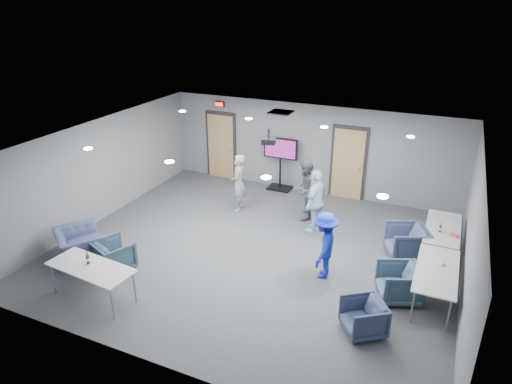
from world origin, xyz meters
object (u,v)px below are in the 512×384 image
at_px(person_b, 305,190).
at_px(chair_front_b, 80,246).
at_px(chair_right_c, 363,317).
at_px(table_right_b, 437,271).
at_px(person_d, 324,245).
at_px(chair_front_a, 114,255).
at_px(chair_right_a, 406,242).
at_px(bottle_right, 440,229).
at_px(projector, 269,141).
at_px(chair_right_b, 399,283).
at_px(table_front_left, 91,268).
at_px(person_c, 316,202).
at_px(tv_stand, 280,161).
at_px(bottle_front, 88,259).
at_px(person_a, 238,183).
at_px(table_right_a, 443,229).

height_order(person_b, chair_front_b, person_b).
relative_size(chair_right_c, table_right_b, 0.38).
relative_size(person_d, chair_front_a, 1.94).
xyz_separation_m(chair_right_a, bottle_right, (0.66, 0.15, 0.42)).
distance_m(table_right_b, projector, 4.71).
height_order(chair_right_a, chair_right_b, chair_right_a).
xyz_separation_m(person_d, chair_front_b, (-5.23, -1.62, -0.38)).
bearing_deg(chair_right_b, bottle_right, 139.77).
relative_size(chair_front_a, table_front_left, 0.41).
height_order(person_c, tv_stand, person_c).
distance_m(person_c, bottle_front, 5.51).
xyz_separation_m(person_c, bottle_right, (2.95, -0.20, -0.03)).
height_order(chair_front_b, table_front_left, same).
bearing_deg(bottle_front, person_a, 78.93).
relative_size(table_right_a, bottle_front, 6.41).
bearing_deg(chair_front_b, table_front_left, 176.49).
distance_m(table_right_b, bottle_right, 1.65).
distance_m(chair_right_b, tv_stand, 6.04).
bearing_deg(projector, tv_stand, 89.76).
xyz_separation_m(chair_right_a, bottle_front, (-5.59, -4.07, 0.44)).
relative_size(person_a, person_d, 1.09).
xyz_separation_m(person_d, table_front_left, (-3.95, -2.62, -0.06)).
distance_m(bottle_front, tv_stand, 6.84).
xyz_separation_m(chair_right_b, bottle_right, (0.59, 1.84, 0.45)).
height_order(person_d, chair_front_a, person_d).
bearing_deg(table_right_b, person_b, 54.91).
height_order(table_right_a, table_front_left, same).
distance_m(chair_right_a, chair_right_b, 1.69).
relative_size(person_a, table_right_a, 0.90).
height_order(chair_right_a, chair_right_c, chair_right_a).
height_order(person_d, tv_stand, tv_stand).
height_order(person_b, chair_front_a, person_b).
xyz_separation_m(bottle_front, projector, (2.17, 4.01, 1.57)).
bearing_deg(bottle_right, person_d, -142.82).
distance_m(chair_front_b, bottle_right, 8.13).
distance_m(person_c, person_d, 2.01).
bearing_deg(chair_front_a, bottle_front, 124.91).
distance_m(chair_front_a, projector, 4.40).
relative_size(chair_right_b, tv_stand, 0.48).
bearing_deg(chair_front_a, person_a, -84.15).
bearing_deg(chair_right_a, table_right_a, 96.60).
xyz_separation_m(person_c, chair_front_b, (-4.48, -3.48, -0.48)).
xyz_separation_m(table_front_left, bottle_right, (6.14, 4.28, 0.13)).
bearing_deg(bottle_front, chair_right_a, 36.04).
xyz_separation_m(person_c, chair_front_a, (-3.51, -3.48, -0.50)).
height_order(person_c, chair_front_b, person_c).
bearing_deg(tv_stand, chair_right_a, -32.35).
distance_m(person_a, chair_right_c, 5.70).
relative_size(bottle_right, tv_stand, 0.14).
height_order(table_right_a, bottle_front, bottle_front).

